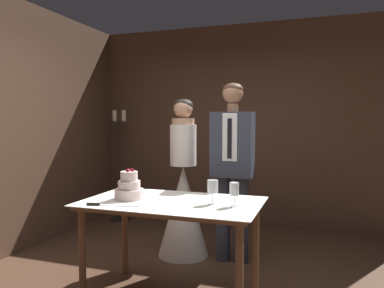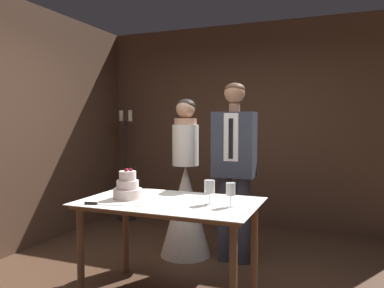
{
  "view_description": "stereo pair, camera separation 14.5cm",
  "coord_description": "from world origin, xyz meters",
  "px_view_note": "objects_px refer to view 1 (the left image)",
  "views": [
    {
      "loc": [
        1.04,
        -2.67,
        1.43
      ],
      "look_at": [
        -0.07,
        0.55,
        1.23
      ],
      "focal_mm": 35.0,
      "sensor_mm": 36.0,
      "label": 1
    },
    {
      "loc": [
        1.17,
        -2.62,
        1.43
      ],
      "look_at": [
        -0.07,
        0.55,
        1.23
      ],
      "focal_mm": 35.0,
      "sensor_mm": 36.0,
      "label": 2
    }
  ],
  "objects_px": {
    "wine_glass_near": "(234,190)",
    "groom": "(232,162)",
    "cake_table": "(172,212)",
    "bride": "(183,198)",
    "cake_knife": "(104,205)",
    "wine_glass_middle": "(213,188)",
    "candle_stand": "(120,168)",
    "tiered_cake": "(129,188)"
  },
  "relations": [
    {
      "from": "bride",
      "to": "wine_glass_middle",
      "type": "bearing_deg",
      "value": -58.3
    },
    {
      "from": "wine_glass_middle",
      "to": "cake_table",
      "type": "bearing_deg",
      "value": 179.9
    },
    {
      "from": "wine_glass_near",
      "to": "groom",
      "type": "bearing_deg",
      "value": 103.66
    },
    {
      "from": "wine_glass_near",
      "to": "bride",
      "type": "xyz_separation_m",
      "value": [
        -0.78,
        1.0,
        -0.31
      ]
    },
    {
      "from": "cake_knife",
      "to": "wine_glass_middle",
      "type": "relative_size",
      "value": 2.34
    },
    {
      "from": "cake_table",
      "to": "wine_glass_near",
      "type": "distance_m",
      "value": 0.55
    },
    {
      "from": "cake_table",
      "to": "bride",
      "type": "bearing_deg",
      "value": 105.3
    },
    {
      "from": "groom",
      "to": "cake_table",
      "type": "bearing_deg",
      "value": -105.3
    },
    {
      "from": "wine_glass_near",
      "to": "wine_glass_middle",
      "type": "relative_size",
      "value": 0.97
    },
    {
      "from": "wine_glass_middle",
      "to": "bride",
      "type": "height_order",
      "value": "bride"
    },
    {
      "from": "cake_table",
      "to": "wine_glass_middle",
      "type": "bearing_deg",
      "value": -0.1
    },
    {
      "from": "tiered_cake",
      "to": "cake_knife",
      "type": "xyz_separation_m",
      "value": [
        -0.06,
        -0.28,
        -0.08
      ]
    },
    {
      "from": "tiered_cake",
      "to": "bride",
      "type": "height_order",
      "value": "bride"
    },
    {
      "from": "cake_knife",
      "to": "candle_stand",
      "type": "relative_size",
      "value": 0.27
    },
    {
      "from": "cake_table",
      "to": "groom",
      "type": "distance_m",
      "value": 1.06
    },
    {
      "from": "candle_stand",
      "to": "wine_glass_middle",
      "type": "bearing_deg",
      "value": -45.71
    },
    {
      "from": "cake_knife",
      "to": "wine_glass_middle",
      "type": "height_order",
      "value": "wine_glass_middle"
    },
    {
      "from": "tiered_cake",
      "to": "cake_knife",
      "type": "distance_m",
      "value": 0.3
    },
    {
      "from": "cake_table",
      "to": "cake_knife",
      "type": "bearing_deg",
      "value": -142.31
    },
    {
      "from": "cake_table",
      "to": "groom",
      "type": "height_order",
      "value": "groom"
    },
    {
      "from": "tiered_cake",
      "to": "candle_stand",
      "type": "relative_size",
      "value": 0.16
    },
    {
      "from": "groom",
      "to": "candle_stand",
      "type": "height_order",
      "value": "groom"
    },
    {
      "from": "wine_glass_near",
      "to": "wine_glass_middle",
      "type": "bearing_deg",
      "value": 172.31
    },
    {
      "from": "wine_glass_near",
      "to": "bride",
      "type": "relative_size",
      "value": 0.11
    },
    {
      "from": "tiered_cake",
      "to": "groom",
      "type": "xyz_separation_m",
      "value": [
        0.63,
        1.01,
        0.13
      ]
    },
    {
      "from": "cake_table",
      "to": "tiered_cake",
      "type": "bearing_deg",
      "value": -173.87
    },
    {
      "from": "cake_table",
      "to": "cake_knife",
      "type": "distance_m",
      "value": 0.54
    },
    {
      "from": "candle_stand",
      "to": "tiered_cake",
      "type": "bearing_deg",
      "value": -58.25
    },
    {
      "from": "wine_glass_near",
      "to": "groom",
      "type": "xyz_separation_m",
      "value": [
        -0.24,
        1.0,
        0.1
      ]
    },
    {
      "from": "cake_knife",
      "to": "wine_glass_middle",
      "type": "distance_m",
      "value": 0.83
    },
    {
      "from": "wine_glass_middle",
      "to": "wine_glass_near",
      "type": "bearing_deg",
      "value": -7.69
    },
    {
      "from": "cake_table",
      "to": "groom",
      "type": "bearing_deg",
      "value": 74.7
    },
    {
      "from": "cake_knife",
      "to": "groom",
      "type": "height_order",
      "value": "groom"
    },
    {
      "from": "cake_table",
      "to": "candle_stand",
      "type": "bearing_deg",
      "value": 129.01
    },
    {
      "from": "wine_glass_near",
      "to": "cake_knife",
      "type": "bearing_deg",
      "value": -162.1
    },
    {
      "from": "tiered_cake",
      "to": "cake_table",
      "type": "bearing_deg",
      "value": 6.13
    },
    {
      "from": "cake_table",
      "to": "bride",
      "type": "xyz_separation_m",
      "value": [
        -0.27,
        0.97,
        -0.1
      ]
    },
    {
      "from": "wine_glass_near",
      "to": "candle_stand",
      "type": "bearing_deg",
      "value": 136.37
    },
    {
      "from": "tiered_cake",
      "to": "bride",
      "type": "xyz_separation_m",
      "value": [
        0.1,
        1.01,
        -0.28
      ]
    },
    {
      "from": "cake_table",
      "to": "wine_glass_near",
      "type": "relative_size",
      "value": 7.83
    },
    {
      "from": "cake_table",
      "to": "groom",
      "type": "relative_size",
      "value": 0.77
    },
    {
      "from": "tiered_cake",
      "to": "wine_glass_near",
      "type": "height_order",
      "value": "tiered_cake"
    }
  ]
}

